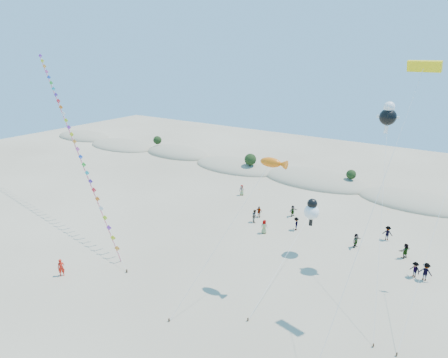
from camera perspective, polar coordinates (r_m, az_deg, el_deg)
ground at (r=33.50m, az=-16.97°, el=-21.84°), size 160.00×160.00×0.00m
dune_ridge at (r=66.91m, az=14.49°, el=-0.40°), size 145.30×11.49×5.57m
kite_train at (r=52.84m, az=-22.13°, el=6.11°), size 31.29×13.16×21.79m
fish_kite at (r=33.06m, az=7.49°, el=2.37°), size 5.60×10.16×12.62m
cartoon_kite_low at (r=41.76m, az=13.21°, el=-4.67°), size 1.64×14.56×6.46m
cartoon_kite_high at (r=39.08m, az=23.73°, el=8.87°), size 4.51×13.54×17.01m
parafoil_kite at (r=31.07m, az=27.96°, el=14.19°), size 3.55×13.29×20.84m
dark_kite at (r=36.16m, az=29.80°, el=-5.35°), size 1.46×12.23×12.38m
flyer_foreground at (r=41.80m, az=-23.56°, el=-12.28°), size 0.76×0.79×1.82m
beachgoers at (r=47.13m, az=16.41°, el=-7.87°), size 28.13×10.82×1.87m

